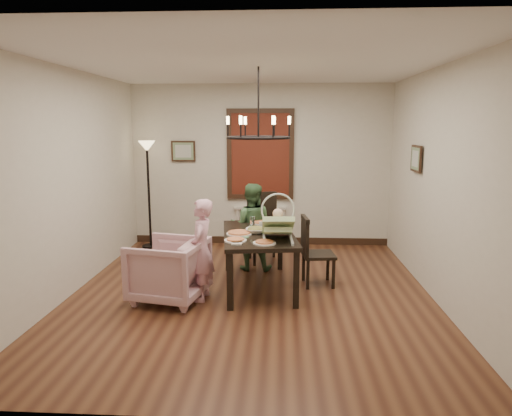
# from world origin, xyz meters

# --- Properties ---
(room_shell) EXTENTS (4.51, 5.00, 2.81)m
(room_shell) POSITION_xyz_m (0.00, 0.37, 1.40)
(room_shell) COLOR brown
(room_shell) RESTS_ON ground
(dining_table) EXTENTS (1.08, 1.67, 0.74)m
(dining_table) POSITION_xyz_m (0.08, 0.25, 0.65)
(dining_table) COLOR black
(dining_table) RESTS_ON room_shell
(chair_far) EXTENTS (0.58, 0.58, 1.08)m
(chair_far) POSITION_xyz_m (0.12, 1.41, 0.54)
(chair_far) COLOR black
(chair_far) RESTS_ON room_shell
(chair_right) EXTENTS (0.46, 0.46, 0.93)m
(chair_right) POSITION_xyz_m (0.87, 0.40, 0.47)
(chair_right) COLOR black
(chair_right) RESTS_ON room_shell
(armchair) EXTENTS (0.98, 0.97, 0.76)m
(armchair) POSITION_xyz_m (-0.98, -0.24, 0.38)
(armchair) COLOR #C899A7
(armchair) RESTS_ON room_shell
(elderly_woman) EXTENTS (0.26, 0.38, 1.03)m
(elderly_woman) POSITION_xyz_m (-0.58, -0.20, 0.51)
(elderly_woman) COLOR #E3A0B3
(elderly_woman) RESTS_ON room_shell
(seated_man) EXTENTS (0.53, 0.42, 1.06)m
(seated_man) POSITION_xyz_m (-0.06, 1.01, 0.53)
(seated_man) COLOR #3F643C
(seated_man) RESTS_ON room_shell
(baby_bouncer) EXTENTS (0.46, 0.62, 0.39)m
(baby_bouncer) POSITION_xyz_m (0.33, -0.12, 0.93)
(baby_bouncer) COLOR #C7E9A0
(baby_bouncer) RESTS_ON dining_table
(salad_bowl) EXTENTS (0.31, 0.31, 0.08)m
(salad_bowl) POSITION_xyz_m (0.05, 0.22, 0.77)
(salad_bowl) COLOR white
(salad_bowl) RESTS_ON dining_table
(pizza_platter) EXTENTS (0.32, 0.32, 0.04)m
(pizza_platter) POSITION_xyz_m (-0.15, 0.12, 0.76)
(pizza_platter) COLOR tan
(pizza_platter) RESTS_ON dining_table
(drinking_glass) EXTENTS (0.07, 0.07, 0.14)m
(drinking_glass) POSITION_xyz_m (0.18, 0.42, 0.81)
(drinking_glass) COLOR silver
(drinking_glass) RESTS_ON dining_table
(window_blinds) EXTENTS (1.00, 0.03, 1.40)m
(window_blinds) POSITION_xyz_m (0.00, 2.46, 1.60)
(window_blinds) COLOR maroon
(window_blinds) RESTS_ON room_shell
(radiator) EXTENTS (0.92, 0.12, 0.62)m
(radiator) POSITION_xyz_m (0.00, 2.48, 0.35)
(radiator) COLOR silver
(radiator) RESTS_ON room_shell
(picture_back) EXTENTS (0.42, 0.03, 0.36)m
(picture_back) POSITION_xyz_m (-1.35, 2.47, 1.65)
(picture_back) COLOR black
(picture_back) RESTS_ON room_shell
(picture_right) EXTENTS (0.03, 0.42, 0.36)m
(picture_right) POSITION_xyz_m (2.21, 0.90, 1.65)
(picture_right) COLOR black
(picture_right) RESTS_ON room_shell
(floor_lamp) EXTENTS (0.30, 0.30, 1.80)m
(floor_lamp) POSITION_xyz_m (-1.90, 2.15, 0.90)
(floor_lamp) COLOR black
(floor_lamp) RESTS_ON room_shell
(chandelier) EXTENTS (0.80, 0.80, 0.04)m
(chandelier) POSITION_xyz_m (0.08, 0.25, 1.95)
(chandelier) COLOR black
(chandelier) RESTS_ON room_shell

